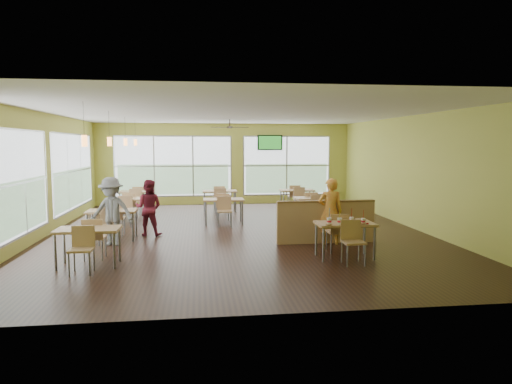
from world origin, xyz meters
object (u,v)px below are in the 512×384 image
Objects in this scene: half_wall_divider at (326,222)px; main_table at (345,228)px; man_plaid at (330,211)px; food_basket at (360,220)px.

main_table is at bearing -90.00° from half_wall_divider.
half_wall_divider reaches higher than main_table.
man_plaid is (0.07, -0.14, 0.27)m from half_wall_divider.
half_wall_divider is at bearing 105.27° from food_basket.
main_table is 6.50× the size of food_basket.
main_table is 0.63× the size of half_wall_divider.
man_plaid is (0.07, 1.31, 0.16)m from main_table.
half_wall_divider is at bearing -56.21° from man_plaid.
half_wall_divider is 10.26× the size of food_basket.
man_plaid is 6.79× the size of food_basket.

